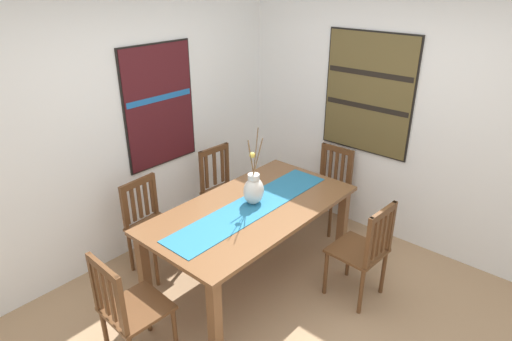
# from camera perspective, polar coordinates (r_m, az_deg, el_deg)

# --- Properties ---
(ground_plane) EXTENTS (6.40, 6.40, 0.03)m
(ground_plane) POSITION_cam_1_polar(r_m,az_deg,el_deg) (3.85, 3.33, -19.09)
(ground_plane) COLOR #A37F5B
(wall_back) EXTENTS (6.40, 0.12, 2.70)m
(wall_back) POSITION_cam_1_polar(r_m,az_deg,el_deg) (4.37, -15.92, 6.46)
(wall_back) COLOR white
(wall_back) RESTS_ON ground_plane
(wall_side) EXTENTS (0.12, 6.40, 2.70)m
(wall_side) POSITION_cam_1_polar(r_m,az_deg,el_deg) (4.60, 18.30, 7.07)
(wall_side) COLOR white
(wall_side) RESTS_ON ground_plane
(dining_table) EXTENTS (1.91, 1.00, 0.77)m
(dining_table) POSITION_cam_1_polar(r_m,az_deg,el_deg) (3.86, -0.55, -6.12)
(dining_table) COLOR brown
(dining_table) RESTS_ON ground_plane
(table_runner) EXTENTS (1.75, 0.36, 0.01)m
(table_runner) POSITION_cam_1_polar(r_m,az_deg,el_deg) (3.80, -0.56, -4.75)
(table_runner) COLOR #236B93
(table_runner) RESTS_ON dining_table
(centerpiece_vase) EXTENTS (0.26, 0.21, 0.75)m
(centerpiece_vase) POSITION_cam_1_polar(r_m,az_deg,el_deg) (3.80, -0.31, -2.47)
(centerpiece_vase) COLOR silver
(centerpiece_vase) RESTS_ON dining_table
(chair_0) EXTENTS (0.45, 0.45, 0.90)m
(chair_0) POSITION_cam_1_polar(r_m,az_deg,el_deg) (4.24, -13.58, -6.71)
(chair_0) COLOR brown
(chair_0) RESTS_ON ground_plane
(chair_1) EXTENTS (0.44, 0.44, 0.94)m
(chair_1) POSITION_cam_1_polar(r_m,az_deg,el_deg) (3.33, -16.31, -16.93)
(chair_1) COLOR brown
(chair_1) RESTS_ON ground_plane
(chair_2) EXTENTS (0.44, 0.44, 0.94)m
(chair_2) POSITION_cam_1_polar(r_m,az_deg,el_deg) (4.75, -4.28, -2.47)
(chair_2) COLOR brown
(chair_2) RESTS_ON ground_plane
(chair_3) EXTENTS (0.43, 0.43, 0.89)m
(chair_3) POSITION_cam_1_polar(r_m,az_deg,el_deg) (4.91, 9.53, -1.84)
(chair_3) COLOR brown
(chair_3) RESTS_ON ground_plane
(chair_4) EXTENTS (0.44, 0.44, 0.94)m
(chair_4) POSITION_cam_1_polar(r_m,az_deg,el_deg) (3.86, 13.93, -9.99)
(chair_4) COLOR brown
(chair_4) RESTS_ON ground_plane
(painting_on_back_wall) EXTENTS (0.82, 0.05, 1.21)m
(painting_on_back_wall) POSITION_cam_1_polar(r_m,az_deg,el_deg) (4.44, -12.54, 8.22)
(painting_on_back_wall) COLOR black
(painting_on_side_wall) EXTENTS (0.05, 0.97, 1.24)m
(painting_on_side_wall) POSITION_cam_1_polar(r_m,az_deg,el_deg) (4.63, 14.46, 9.68)
(painting_on_side_wall) COLOR black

